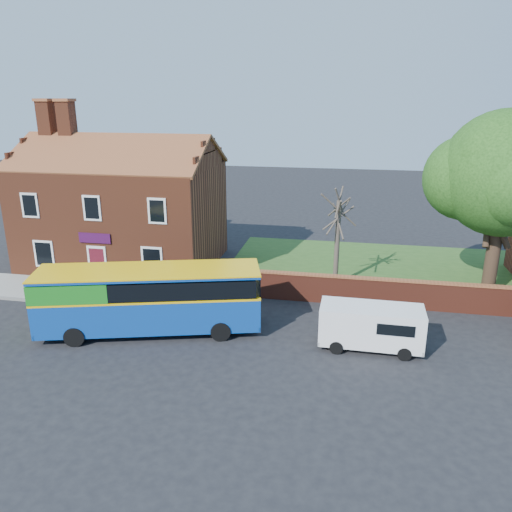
# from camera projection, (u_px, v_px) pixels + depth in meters

# --- Properties ---
(ground) EXTENTS (120.00, 120.00, 0.00)m
(ground) POSITION_uv_depth(u_px,v_px,m) (164.00, 352.00, 22.06)
(ground) COLOR black
(ground) RESTS_ON ground
(pavement) EXTENTS (18.00, 3.50, 0.12)m
(pavement) POSITION_uv_depth(u_px,v_px,m) (85.00, 292.00, 28.68)
(pavement) COLOR gray
(pavement) RESTS_ON ground
(kerb) EXTENTS (18.00, 0.15, 0.14)m
(kerb) POSITION_uv_depth(u_px,v_px,m) (69.00, 303.00, 27.04)
(kerb) COLOR slate
(kerb) RESTS_ON ground
(grass_strip) EXTENTS (26.00, 12.00, 0.04)m
(grass_strip) POSITION_uv_depth(u_px,v_px,m) (430.00, 273.00, 31.86)
(grass_strip) COLOR #426B28
(grass_strip) RESTS_ON ground
(shop_building) EXTENTS (12.30, 8.13, 10.50)m
(shop_building) POSITION_uv_depth(u_px,v_px,m) (124.00, 213.00, 33.02)
(shop_building) COLOR brown
(shop_building) RESTS_ON ground
(boundary_wall) EXTENTS (22.00, 0.38, 1.60)m
(boundary_wall) POSITION_uv_depth(u_px,v_px,m) (448.00, 297.00, 26.01)
(boundary_wall) COLOR maroon
(boundary_wall) RESTS_ON ground
(bus) EXTENTS (10.65, 5.29, 3.15)m
(bus) POSITION_uv_depth(u_px,v_px,m) (142.00, 297.00, 23.44)
(bus) COLOR #0E409C
(bus) RESTS_ON ground
(van_near) EXTENTS (4.54, 1.95, 1.98)m
(van_near) POSITION_uv_depth(u_px,v_px,m) (371.00, 325.00, 22.12)
(van_near) COLOR white
(van_near) RESTS_ON ground
(large_tree) EXTENTS (8.42, 6.66, 10.27)m
(large_tree) POSITION_uv_depth(u_px,v_px,m) (505.00, 177.00, 26.28)
(large_tree) COLOR black
(large_tree) RESTS_ON ground
(bare_tree) EXTENTS (2.11, 2.51, 5.62)m
(bare_tree) POSITION_uv_depth(u_px,v_px,m) (337.00, 239.00, 28.92)
(bare_tree) COLOR #4C4238
(bare_tree) RESTS_ON ground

